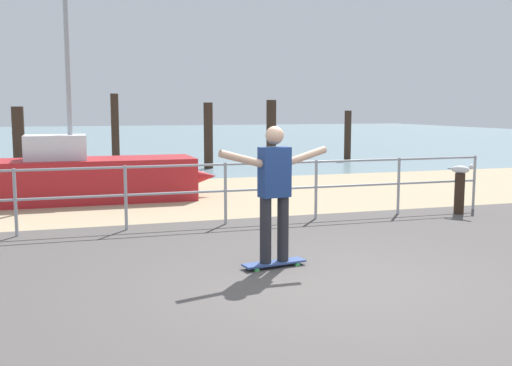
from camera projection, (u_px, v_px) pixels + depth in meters
ground_plane at (365, 313)px, 5.78m from camera, size 24.00×10.00×0.04m
beach_strip at (195, 196)px, 13.35m from camera, size 24.00×6.00×0.04m
sea_surface at (109, 137)px, 39.85m from camera, size 72.00×50.00×0.04m
railing_fence at (177, 186)px, 9.75m from camera, size 11.44×0.05×1.05m
sailboat at (95, 177)px, 12.54m from camera, size 4.95×1.41×4.69m
skateboard at (274, 263)px, 7.35m from camera, size 0.82×0.33×0.08m
skateboarder at (274, 186)px, 7.23m from camera, size 1.44×0.33×1.65m
bollard_short at (459, 194)px, 11.00m from camera, size 0.18×0.18×0.76m
seagull at (461, 169)px, 10.93m from camera, size 0.36×0.40×0.18m
groyne_post_1 at (19, 140)px, 17.82m from camera, size 0.35×0.35×1.98m
groyne_post_2 at (115, 132)px, 19.07m from camera, size 0.25×0.25×2.39m
groyne_post_3 at (208, 136)px, 19.19m from camera, size 0.29×0.29×2.11m
groyne_post_4 at (271, 131)px, 22.00m from camera, size 0.36×0.36×2.23m
groyne_post_5 at (348, 136)px, 22.40m from camera, size 0.25×0.25×1.84m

